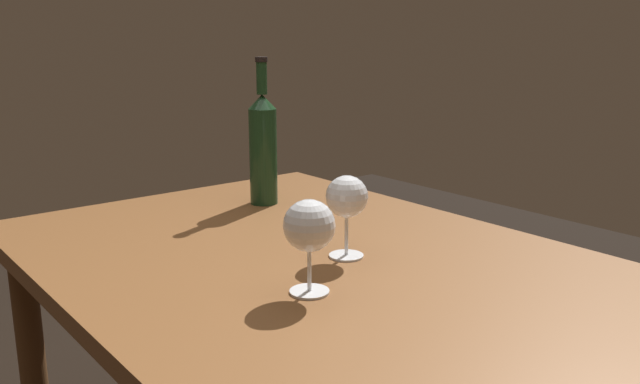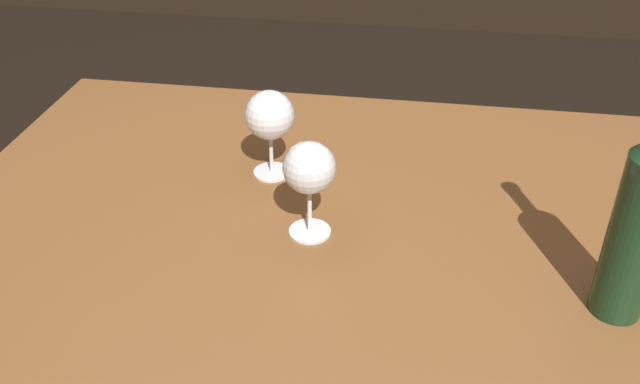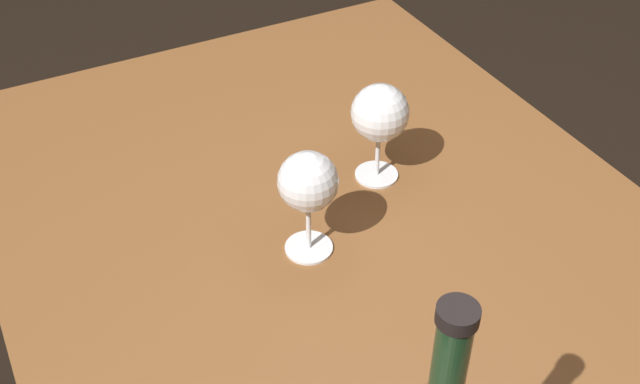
{
  "view_description": "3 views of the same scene",
  "coord_description": "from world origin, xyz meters",
  "views": [
    {
      "loc": [
        0.93,
        -0.74,
        1.15
      ],
      "look_at": [
        0.01,
        0.01,
        0.87
      ],
      "focal_mm": 36.93,
      "sensor_mm": 36.0,
      "label": 1
    },
    {
      "loc": [
        -0.12,
        0.91,
        1.38
      ],
      "look_at": [
        0.01,
        0.09,
        0.84
      ],
      "focal_mm": 39.01,
      "sensor_mm": 36.0,
      "label": 2
    },
    {
      "loc": [
        -0.67,
        0.4,
        1.48
      ],
      "look_at": [
        0.08,
        0.01,
        0.8
      ],
      "focal_mm": 44.23,
      "sensor_mm": 36.0,
      "label": 3
    }
  ],
  "objects": [
    {
      "name": "wine_glass_left",
      "position": [
        0.13,
        -0.11,
        0.85
      ],
      "size": [
        0.09,
        0.09,
        0.16
      ],
      "color": "white",
      "rests_on": "dining_table"
    },
    {
      "name": "dining_table",
      "position": [
        0.0,
        0.0,
        0.65
      ],
      "size": [
        1.3,
        0.9,
        0.74
      ],
      "color": "brown",
      "rests_on": "ground"
    },
    {
      "name": "wine_glass_right",
      "position": [
        0.04,
        0.05,
        0.85
      ],
      "size": [
        0.08,
        0.08,
        0.16
      ],
      "color": "white",
      "rests_on": "dining_table"
    }
  ]
}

